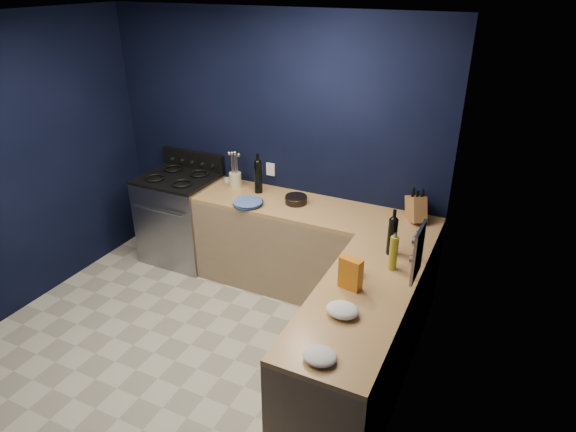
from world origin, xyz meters
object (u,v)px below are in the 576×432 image
Objects in this scene: utensil_crock at (235,180)px; gas_range at (182,219)px; knife_block at (416,209)px; plate_stack at (248,203)px; crouton_bag at (351,273)px.

gas_range is at bearing -167.36° from utensil_crock.
utensil_crock is 1.82m from knife_block.
knife_block is (2.44, 0.17, 0.55)m from gas_range.
plate_stack is 0.47m from utensil_crock.
utensil_crock is at bearing 157.15° from crouton_bag.
gas_range is 3.35× the size of plate_stack.
knife_block is at bearing 0.99° from utensil_crock.
gas_range is 0.82m from utensil_crock.
utensil_crock is at bearing 146.47° from knife_block.
knife_block is 1.25m from crouton_bag.
utensil_crock reaches higher than gas_range.
crouton_bag is at bearing -36.18° from utensil_crock.
gas_range is 3.95× the size of crouton_bag.
utensil_crock is (0.62, 0.14, 0.52)m from gas_range.
plate_stack is 1.81× the size of utensil_crock.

